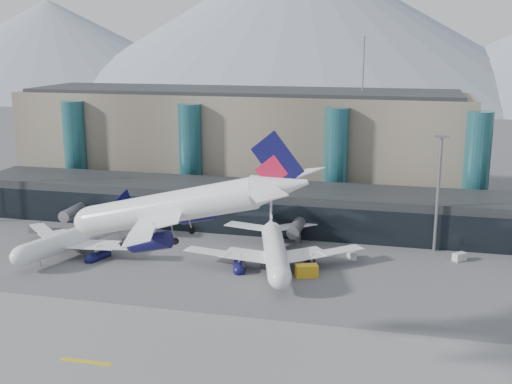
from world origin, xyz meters
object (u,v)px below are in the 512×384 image
(jet_parked_left, at_px, (86,229))
(veh_d, at_px, (459,257))
(veh_h, at_px, (307,271))
(veh_f, at_px, (35,227))
(jet_parked_mid, at_px, (274,240))
(veh_a, at_px, (39,245))
(veh_g, at_px, (352,255))
(hero_jet, at_px, (192,198))
(lightmast_mid, at_px, (438,187))

(jet_parked_left, distance_m, veh_d, 80.51)
(veh_h, bearing_deg, veh_f, 147.71)
(jet_parked_mid, relative_size, veh_a, 13.99)
(veh_g, bearing_deg, jet_parked_left, -105.95)
(hero_jet, distance_m, veh_h, 47.26)
(hero_jet, distance_m, veh_d, 72.62)
(lightmast_mid, xyz_separation_m, veh_g, (-17.05, -9.14, -13.70))
(veh_d, bearing_deg, veh_h, 164.87)
(jet_parked_mid, xyz_separation_m, veh_h, (7.86, -6.38, -3.59))
(lightmast_mid, xyz_separation_m, jet_parked_mid, (-32.49, -15.47, -9.65))
(veh_d, bearing_deg, veh_f, 136.83)
(lightmast_mid, bearing_deg, veh_f, -175.42)
(veh_d, distance_m, veh_g, 22.37)
(veh_g, distance_m, veh_h, 14.80)
(jet_parked_mid, distance_m, veh_h, 10.74)
(veh_d, bearing_deg, jet_parked_mid, 150.85)
(jet_parked_mid, height_order, veh_h, jet_parked_mid)
(lightmast_mid, bearing_deg, hero_jet, -118.78)
(jet_parked_mid, distance_m, veh_g, 17.17)
(veh_a, height_order, veh_f, veh_f)
(lightmast_mid, xyz_separation_m, jet_parked_left, (-74.66, -16.51, -9.81))
(jet_parked_left, height_order, veh_d, jet_parked_left)
(veh_f, bearing_deg, lightmast_mid, -90.36)
(jet_parked_left, distance_m, veh_a, 11.29)
(hero_jet, distance_m, veh_f, 83.73)
(veh_g, relative_size, veh_h, 0.57)
(jet_parked_left, distance_m, jet_parked_mid, 42.18)
(lightmast_mid, distance_m, veh_h, 35.48)
(hero_jet, distance_m, jet_parked_left, 64.16)
(veh_g, bearing_deg, veh_f, -114.51)
(veh_a, bearing_deg, veh_h, -21.31)
(jet_parked_left, height_order, jet_parked_mid, jet_parked_mid)
(hero_jet, height_order, veh_d, hero_jet)
(veh_a, bearing_deg, veh_f, 106.49)
(lightmast_mid, relative_size, veh_d, 8.84)
(jet_parked_mid, xyz_separation_m, veh_g, (15.44, 6.33, -4.06))
(veh_f, distance_m, veh_h, 69.89)
(veh_f, bearing_deg, hero_jet, -137.40)
(veh_a, xyz_separation_m, veh_d, (89.97, 13.70, 0.04))
(veh_g, bearing_deg, hero_jet, -40.98)
(veh_d, height_order, veh_g, veh_d)
(veh_h, bearing_deg, jet_parked_mid, 120.54)
(lightmast_mid, bearing_deg, jet_parked_mid, -154.54)
(veh_a, distance_m, veh_h, 60.45)
(lightmast_mid, relative_size, veh_g, 10.45)
(veh_d, distance_m, veh_h, 33.96)
(veh_h, bearing_deg, veh_g, 38.78)
(veh_d, bearing_deg, veh_a, 144.17)
(lightmast_mid, xyz_separation_m, veh_a, (-85.01, -18.89, -13.63))
(veh_d, xyz_separation_m, veh_f, (-97.99, -2.26, 0.20))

